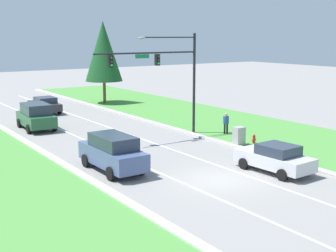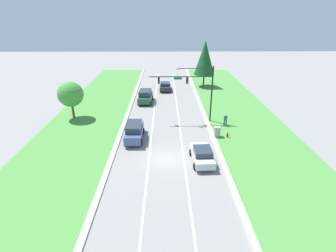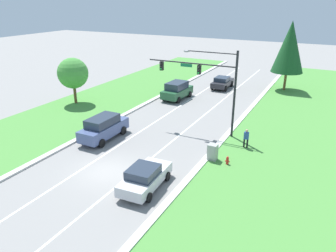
{
  "view_description": "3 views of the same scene",
  "coord_description": "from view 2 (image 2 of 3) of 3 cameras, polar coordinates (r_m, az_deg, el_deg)",
  "views": [
    {
      "loc": [
        -15.28,
        -17.91,
        7.44
      ],
      "look_at": [
        2.23,
        7.9,
        1.36
      ],
      "focal_mm": 50.0,
      "sensor_mm": 36.0,
      "label": 1
    },
    {
      "loc": [
        -0.13,
        -23.35,
        13.85
      ],
      "look_at": [
        0.24,
        6.2,
        0.97
      ],
      "focal_mm": 28.0,
      "sensor_mm": 36.0,
      "label": 2
    },
    {
      "loc": [
        13.29,
        -16.28,
        11.6
      ],
      "look_at": [
        1.57,
        6.48,
        1.49
      ],
      "focal_mm": 35.0,
      "sensor_mm": 36.0,
      "label": 3
    }
  ],
  "objects": [
    {
      "name": "ground_plane",
      "position": [
        27.14,
        -0.34,
        -7.13
      ],
      "size": [
        160.0,
        160.0,
        0.0
      ],
      "primitive_type": "plane",
      "color": "gray"
    },
    {
      "name": "curb_strip_right",
      "position": [
        27.71,
        11.5,
        -6.78
      ],
      "size": [
        0.5,
        90.0,
        0.15
      ],
      "color": "beige",
      "rests_on": "ground_plane"
    },
    {
      "name": "curb_strip_left",
      "position": [
        27.66,
        -12.22,
        -6.91
      ],
      "size": [
        0.5,
        90.0,
        0.15
      ],
      "color": "beige",
      "rests_on": "ground_plane"
    },
    {
      "name": "grass_verge_right",
      "position": [
        29.28,
        21.66,
        -6.43
      ],
      "size": [
        10.0,
        90.0,
        0.08
      ],
      "color": "#4C8E3D",
      "rests_on": "ground_plane"
    },
    {
      "name": "grass_verge_left",
      "position": [
        29.18,
        -22.43,
        -6.67
      ],
      "size": [
        10.0,
        90.0,
        0.08
      ],
      "color": "#4C8E3D",
      "rests_on": "ground_plane"
    },
    {
      "name": "lane_stripe_inner_left",
      "position": [
        27.19,
        -4.17,
        -7.13
      ],
      "size": [
        0.14,
        81.0,
        0.01
      ],
      "color": "white",
      "rests_on": "ground_plane"
    },
    {
      "name": "lane_stripe_inner_right",
      "position": [
        27.21,
        3.48,
        -7.09
      ],
      "size": [
        0.14,
        81.0,
        0.01
      ],
      "color": "white",
      "rests_on": "ground_plane"
    },
    {
      "name": "traffic_signal_mast",
      "position": [
        34.73,
        5.6,
        8.83
      ],
      "size": [
        8.33,
        0.41,
        7.58
      ],
      "color": "black",
      "rests_on": "ground_plane"
    },
    {
      "name": "slate_blue_suv",
      "position": [
        30.91,
        -7.35,
        -1.08
      ],
      "size": [
        2.08,
        5.03,
        2.06
      ],
      "rotation": [
        0.0,
        0.0,
        -0.0
      ],
      "color": "#475684",
      "rests_on": "ground_plane"
    },
    {
      "name": "charcoal_sedan",
      "position": [
        50.8,
        -0.61,
        8.69
      ],
      "size": [
        2.09,
        4.52,
        1.58
      ],
      "rotation": [
        0.0,
        0.0,
        0.0
      ],
      "color": "#28282D",
      "rests_on": "ground_plane"
    },
    {
      "name": "silver_sedan",
      "position": [
        26.46,
        7.43,
        -6.23
      ],
      "size": [
        2.26,
        4.52,
        1.58
      ],
      "rotation": [
        0.0,
        0.0,
        0.05
      ],
      "color": "silver",
      "rests_on": "ground_plane"
    },
    {
      "name": "forest_suv",
      "position": [
        43.81,
        -4.95,
        6.5
      ],
      "size": [
        2.43,
        4.79,
        2.09
      ],
      "rotation": [
        0.0,
        0.0,
        -0.05
      ],
      "color": "#235633",
      "rests_on": "ground_plane"
    },
    {
      "name": "utility_cabinet",
      "position": [
        31.91,
        10.62,
        -1.3
      ],
      "size": [
        0.7,
        0.6,
        1.33
      ],
      "color": "#9E9E99",
      "rests_on": "ground_plane"
    },
    {
      "name": "pedestrian",
      "position": [
        35.07,
        12.39,
        1.37
      ],
      "size": [
        0.4,
        0.24,
        1.69
      ],
      "rotation": [
        0.0,
        0.0,
        3.2
      ],
      "color": "black",
      "rests_on": "ground_plane"
    },
    {
      "name": "fire_hydrant",
      "position": [
        32.14,
        12.81,
        -1.93
      ],
      "size": [
        0.34,
        0.2,
        0.7
      ],
      "color": "red",
      "rests_on": "ground_plane"
    },
    {
      "name": "conifer_near_right_tree",
      "position": [
        52.93,
        8.02,
        14.48
      ],
      "size": [
        4.04,
        4.04,
        8.95
      ],
      "color": "brown",
      "rests_on": "ground_plane"
    },
    {
      "name": "oak_near_left_tree",
      "position": [
        38.37,
        -20.46,
        6.5
      ],
      "size": [
        3.46,
        3.46,
        5.31
      ],
      "color": "brown",
      "rests_on": "ground_plane"
    }
  ]
}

